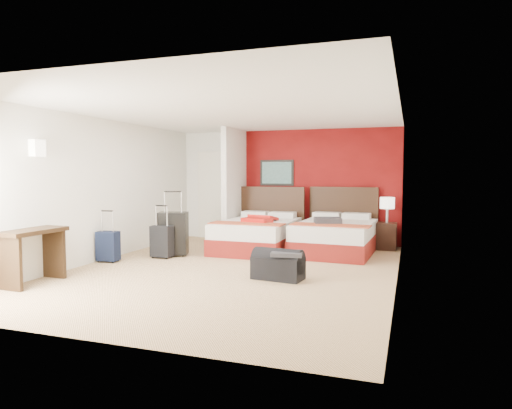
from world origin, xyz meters
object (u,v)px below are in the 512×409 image
at_px(suitcase_black, 173,235).
at_px(nightstand, 387,236).
at_px(bed_right, 335,238).
at_px(table_lamp, 387,210).
at_px(suitcase_charcoal, 162,243).
at_px(duffel_bag, 278,267).
at_px(bed_left, 257,236).
at_px(desk, 33,256).
at_px(suitcase_navy, 108,248).
at_px(red_suitcase_open, 260,219).

bearing_deg(suitcase_black, nightstand, 10.88).
height_order(bed_right, suitcase_black, suitcase_black).
bearing_deg(bed_right, nightstand, 41.82).
distance_m(table_lamp, suitcase_charcoal, 4.48).
distance_m(nightstand, suitcase_charcoal, 4.45).
height_order(nightstand, duffel_bag, nightstand).
distance_m(bed_left, nightstand, 2.62).
height_order(bed_right, desk, desk).
relative_size(table_lamp, suitcase_navy, 1.02).
bearing_deg(suitcase_charcoal, desk, -106.98).
distance_m(suitcase_black, suitcase_navy, 1.20).
bearing_deg(suitcase_navy, nightstand, 27.23).
relative_size(table_lamp, suitcase_black, 0.66).
relative_size(bed_right, suitcase_black, 2.53).
xyz_separation_m(bed_right, desk, (-3.61, -3.80, 0.09)).
distance_m(bed_right, duffel_bag, 2.47).
height_order(suitcase_charcoal, desk, desk).
height_order(bed_left, duffel_bag, bed_left).
xyz_separation_m(bed_left, suitcase_charcoal, (-1.38, -1.32, -0.02)).
height_order(nightstand, table_lamp, table_lamp).
distance_m(bed_left, suitcase_charcoal, 1.91).
bearing_deg(desk, bed_right, 48.19).
bearing_deg(suitcase_charcoal, bed_left, 44.32).
xyz_separation_m(suitcase_charcoal, duffel_bag, (2.45, -0.89, -0.10)).
relative_size(table_lamp, suitcase_charcoal, 0.92).
bearing_deg(desk, red_suitcase_open, 59.66).
distance_m(suitcase_charcoal, suitcase_navy, 0.94).
xyz_separation_m(bed_right, suitcase_navy, (-3.60, -2.16, -0.05)).
xyz_separation_m(red_suitcase_open, suitcase_navy, (-2.17, -1.85, -0.39)).
xyz_separation_m(table_lamp, suitcase_black, (-3.74, -2.00, -0.41)).
bearing_deg(red_suitcase_open, suitcase_navy, -126.58).
xyz_separation_m(bed_right, duffel_bag, (-0.45, -2.42, -0.12)).
bearing_deg(duffel_bag, suitcase_black, 160.68).
bearing_deg(red_suitcase_open, suitcase_black, -132.92).
bearing_deg(suitcase_navy, duffel_bag, -10.30).
bearing_deg(bed_left, duffel_bag, -63.82).
xyz_separation_m(bed_left, duffel_bag, (1.08, -2.21, -0.11)).
distance_m(nightstand, desk, 6.42).
relative_size(suitcase_charcoal, duffel_bag, 0.77).
relative_size(table_lamp, duffel_bag, 0.71).
bearing_deg(desk, nightstand, 46.85).
distance_m(nightstand, suitcase_navy, 5.37).
xyz_separation_m(suitcase_black, duffel_bag, (2.37, -1.17, -0.21)).
bearing_deg(duffel_bag, red_suitcase_open, 121.69).
height_order(suitcase_black, suitcase_charcoal, suitcase_black).
height_order(nightstand, desk, desk).
xyz_separation_m(bed_left, desk, (-2.09, -3.59, 0.09)).
relative_size(bed_right, nightstand, 3.67).
bearing_deg(duffel_bag, desk, -149.68).
bearing_deg(duffel_bag, bed_right, 86.36).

